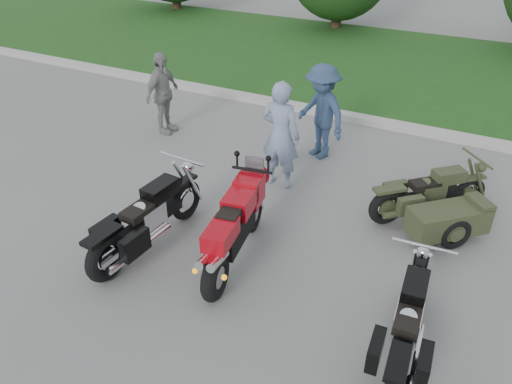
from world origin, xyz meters
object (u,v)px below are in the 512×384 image
at_px(person_back, 163,94).
at_px(cruiser_left, 144,223).
at_px(sportbike_red, 234,227).
at_px(cruiser_sidecar, 438,209).
at_px(cruiser_right, 406,330).
at_px(person_denim, 321,112).
at_px(person_stripe, 281,135).

bearing_deg(person_back, cruiser_left, -148.14).
height_order(sportbike_red, cruiser_sidecar, sportbike_red).
bearing_deg(cruiser_right, cruiser_sidecar, 88.49).
bearing_deg(sportbike_red, cruiser_left, -175.04).
relative_size(cruiser_left, cruiser_sidecar, 1.29).
xyz_separation_m(cruiser_right, person_back, (-6.02, 3.77, 0.44)).
bearing_deg(person_denim, person_stripe, -70.00).
distance_m(cruiser_left, person_back, 4.15).
distance_m(cruiser_left, cruiser_right, 3.84).
relative_size(person_stripe, person_back, 1.11).
bearing_deg(sportbike_red, cruiser_sidecar, 32.27).
xyz_separation_m(cruiser_left, person_denim, (1.18, 3.96, 0.46)).
distance_m(sportbike_red, cruiser_left, 1.36).
bearing_deg(cruiser_right, sportbike_red, 162.50).
bearing_deg(cruiser_sidecar, cruiser_right, -40.63).
bearing_deg(person_stripe, person_back, -14.93).
xyz_separation_m(cruiser_right, person_stripe, (-2.88, 2.88, 0.54)).
xyz_separation_m(cruiser_left, person_back, (-2.19, 3.50, 0.40)).
height_order(person_stripe, person_back, person_stripe).
bearing_deg(cruiser_left, cruiser_right, 0.26).
bearing_deg(cruiser_left, sportbike_red, 18.43).
relative_size(person_denim, person_back, 1.07).
relative_size(cruiser_left, cruiser_right, 1.10).
relative_size(cruiser_left, person_back, 1.38).
height_order(cruiser_right, person_stripe, person_stripe).
xyz_separation_m(sportbike_red, person_denim, (-0.13, 3.63, 0.31)).
bearing_deg(cruiser_right, person_denim, 117.99).
relative_size(sportbike_red, cruiser_right, 1.02).
height_order(cruiser_left, person_stripe, person_stripe).
distance_m(cruiser_sidecar, person_denim, 3.00).
height_order(cruiser_left, person_denim, person_denim).
bearing_deg(cruiser_sidecar, person_back, -143.31).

